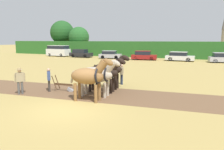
# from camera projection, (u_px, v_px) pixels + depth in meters

# --- Properties ---
(ground_plane) EXTENTS (240.00, 240.00, 0.00)m
(ground_plane) POSITION_uv_depth(u_px,v_px,m) (68.00, 109.00, 10.83)
(ground_plane) COLOR #A88E4C
(plowed_furrow_strip) EXTENTS (34.81, 7.37, 0.01)m
(plowed_furrow_strip) POSITION_uv_depth(u_px,v_px,m) (31.00, 88.00, 15.50)
(plowed_furrow_strip) COLOR brown
(plowed_furrow_strip) RESTS_ON ground
(hedgerow) EXTENTS (77.81, 1.51, 3.08)m
(hedgerow) POSITION_uv_depth(u_px,v_px,m) (173.00, 50.00, 40.32)
(hedgerow) COLOR #286023
(hedgerow) RESTS_ON ground
(tree_far_left) EXTENTS (5.81, 5.81, 8.05)m
(tree_far_left) POSITION_uv_depth(u_px,v_px,m) (62.00, 33.00, 53.82)
(tree_far_left) COLOR brown
(tree_far_left) RESTS_ON ground
(tree_left) EXTENTS (4.75, 4.75, 6.38)m
(tree_left) POSITION_uv_depth(u_px,v_px,m) (79.00, 37.00, 50.77)
(tree_left) COLOR #4C3823
(tree_left) RESTS_ON ground
(draft_horse_lead_left) EXTENTS (2.66, 1.15, 2.51)m
(draft_horse_lead_left) POSITION_uv_depth(u_px,v_px,m) (89.00, 76.00, 12.07)
(draft_horse_lead_left) COLOR brown
(draft_horse_lead_left) RESTS_ON ground
(draft_horse_lead_right) EXTENTS (2.87, 1.18, 2.34)m
(draft_horse_lead_right) POSITION_uv_depth(u_px,v_px,m) (97.00, 75.00, 13.14)
(draft_horse_lead_right) COLOR #B2A38E
(draft_horse_lead_right) RESTS_ON ground
(draft_horse_trail_left) EXTENTS (2.91, 1.11, 2.34)m
(draft_horse_trail_left) POSITION_uv_depth(u_px,v_px,m) (103.00, 72.00, 14.19)
(draft_horse_trail_left) COLOR black
(draft_horse_trail_left) RESTS_ON ground
(draft_horse_trail_right) EXTENTS (2.83, 1.08, 2.46)m
(draft_horse_trail_right) POSITION_uv_depth(u_px,v_px,m) (109.00, 69.00, 15.23)
(draft_horse_trail_right) COLOR black
(draft_horse_trail_right) RESTS_ON ground
(plow) EXTENTS (1.57, 0.50, 1.13)m
(plow) POSITION_uv_depth(u_px,v_px,m) (65.00, 86.00, 14.59)
(plow) COLOR #4C331E
(plow) RESTS_ON ground
(farmer_at_plow) EXTENTS (0.45, 0.50, 1.55)m
(farmer_at_plow) POSITION_uv_depth(u_px,v_px,m) (49.00, 78.00, 14.44)
(farmer_at_plow) COLOR #38332D
(farmer_at_plow) RESTS_ON ground
(farmer_beside_team) EXTENTS (0.43, 0.54, 1.58)m
(farmer_beside_team) POSITION_uv_depth(u_px,v_px,m) (122.00, 73.00, 16.72)
(farmer_beside_team) COLOR #28334C
(farmer_beside_team) RESTS_ON ground
(farmer_onlooker_left) EXTENTS (0.43, 0.56, 1.66)m
(farmer_onlooker_left) POSITION_uv_depth(u_px,v_px,m) (20.00, 79.00, 13.67)
(farmer_onlooker_left) COLOR #4C4C4C
(farmer_onlooker_left) RESTS_ON ground
(parked_van) EXTENTS (5.02, 2.28, 2.24)m
(parked_van) POSITION_uv_depth(u_px,v_px,m) (58.00, 51.00, 44.99)
(parked_van) COLOR silver
(parked_van) RESTS_ON ground
(parked_car_left) EXTENTS (4.39, 1.79, 1.57)m
(parked_car_left) POSITION_uv_depth(u_px,v_px,m) (81.00, 53.00, 42.51)
(parked_car_left) COLOR black
(parked_car_left) RESTS_ON ground
(parked_car_center_left) EXTENTS (4.29, 2.56, 1.43)m
(parked_car_center_left) POSITION_uv_depth(u_px,v_px,m) (110.00, 55.00, 39.87)
(parked_car_center_left) COLOR #9E9EA8
(parked_car_center_left) RESTS_ON ground
(parked_car_center) EXTENTS (4.41, 2.36, 1.55)m
(parked_car_center) POSITION_uv_depth(u_px,v_px,m) (144.00, 56.00, 37.09)
(parked_car_center) COLOR maroon
(parked_car_center) RESTS_ON ground
(parked_car_center_right) EXTENTS (4.46, 1.84, 1.49)m
(parked_car_center_right) POSITION_uv_depth(u_px,v_px,m) (180.00, 57.00, 35.07)
(parked_car_center_right) COLOR silver
(parked_car_center_right) RESTS_ON ground
(parked_car_right) EXTENTS (4.08, 2.48, 1.51)m
(parked_car_right) POSITION_uv_depth(u_px,v_px,m) (222.00, 58.00, 32.63)
(parked_car_right) COLOR #A8A8B2
(parked_car_right) RESTS_ON ground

